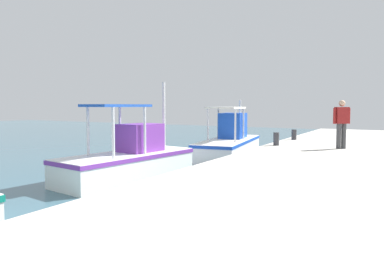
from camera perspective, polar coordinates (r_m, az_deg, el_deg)
The scene contains 5 objects.
fishing_boat_third at distance 11.52m, azimuth -10.06°, elevation -5.00°, with size 4.86×2.22×3.15m.
fishing_boat_fourth at distance 16.62m, azimuth 6.06°, elevation -2.24°, with size 5.89×2.66×2.62m.
fisherman_standing at distance 13.66m, azimuth 22.85°, elevation 0.95°, with size 0.48×0.52×1.72m.
mooring_bollard_second at distance 14.04m, azimuth 13.35°, elevation -1.72°, with size 0.22×0.22×0.50m, color #333338.
mooring_bollard_third at distance 16.62m, azimuth 16.04°, elevation -1.02°, with size 0.22×0.22×0.46m, color #333338.
Camera 1 is at (-6.87, -4.50, 2.32)m, focal length 33.27 mm.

